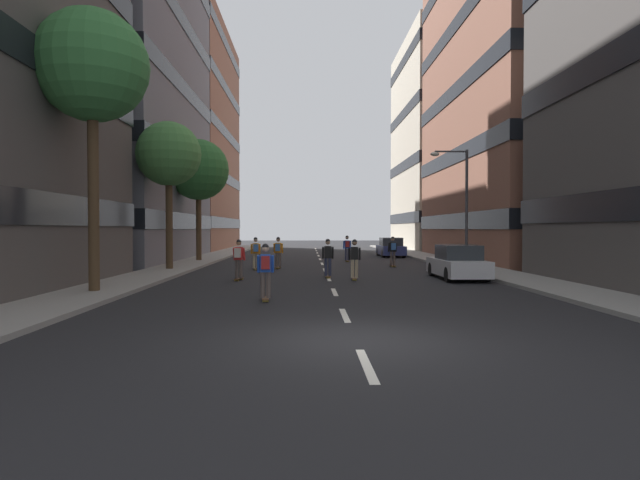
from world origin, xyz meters
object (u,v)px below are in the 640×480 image
Objects in this scene: parked_car_mid at (391,248)px; skater_6 at (328,256)px; skater_1 at (393,250)px; street_tree_near at (92,67)px; skater_3 at (347,247)px; street_tree_mid at (169,155)px; street_tree_far at (198,170)px; streetlamp_right at (460,195)px; skater_5 at (355,257)px; skater_7 at (265,268)px; skater_4 at (256,251)px; skater_0 at (239,257)px; parked_car_near at (458,263)px; skater_2 at (278,251)px.

skater_6 reaches higher than parked_car_mid.
parked_car_mid is at bearing 81.54° from skater_1.
parked_car_mid is 11.41m from skater_1.
skater_3 is (9.96, 17.52, -6.66)m from street_tree_near.
street_tree_mid is 0.96× the size of street_tree_far.
streetlamp_right reaches higher than skater_3.
street_tree_far is 1.24× the size of streetlamp_right.
parked_car_mid is at bearing 98.29° from streetlamp_right.
street_tree_far is at bearing 126.40° from skater_5.
skater_4 is at bearing 96.88° from skater_7.
parked_car_mid is at bearing 54.45° from skater_4.
street_tree_near is 10.00m from street_tree_mid.
parked_car_mid is 2.47× the size of skater_3.
skater_0 is at bearing -50.05° from street_tree_mid.
streetlamp_right reaches higher than skater_0.
skater_3 and skater_7 have the same top height.
streetlamp_right is (15.80, -6.26, -2.01)m from street_tree_far.
parked_car_near is 9.67m from skater_0.
skater_0 is (4.29, -12.74, -5.13)m from street_tree_far.
streetlamp_right is at bearing -47.17° from skater_3.
street_tree_near reaches higher than skater_6.
skater_0 is 1.00× the size of skater_5.
street_tree_mid is 13.57m from skater_1.
skater_5 is at bearing 1.15° from skater_0.
street_tree_far is at bearing 138.60° from parked_car_near.
skater_3 is 1.00× the size of skater_5.
skater_0 and skater_1 have the same top height.
skater_3 is at bearing 87.07° from skater_5.
skater_5 is at bearing -135.46° from streetlamp_right.
skater_6 is at bearing -25.86° from street_tree_mid.
skater_3 is (4.33, 6.07, 0.00)m from skater_2.
street_tree_mid is at bearing 154.14° from skater_6.
skater_7 is at bearing -101.78° from skater_3.
skater_7 is (-8.00, -6.91, 0.32)m from parked_car_near.
street_tree_mid is 1.19× the size of streetlamp_right.
street_tree_far is 9.63m from skater_4.
parked_car_near is 0.57× the size of street_tree_mid.
street_tree_mid is 4.33× the size of skater_3.
street_tree_near is at bearing -90.00° from street_tree_far.
skater_4 is 7.58m from skater_5.
skater_7 is at bearing -106.40° from skater_6.
skater_3 is at bearing 37.50° from street_tree_mid.
skater_4 is at bearing 10.01° from street_tree_mid.
street_tree_near is at bearing -134.10° from skater_1.
skater_5 is (-2.95, -7.81, -0.03)m from skater_1.
street_tree_near is at bearing -119.63° from skater_3.
street_tree_near is 1.23× the size of street_tree_mid.
street_tree_mid reaches higher than skater_4.
streetlamp_right is 9.13m from skater_3.
parked_car_near is 15.67m from street_tree_mid.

